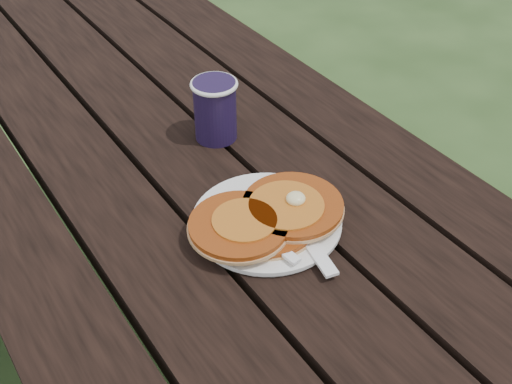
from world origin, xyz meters
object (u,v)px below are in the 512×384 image
picnic_table (197,305)px  pancake_stack (268,217)px  plate (267,221)px  coffee_cup (215,107)px

picnic_table → pancake_stack: pancake_stack is taller
picnic_table → pancake_stack: 0.47m
plate → pancake_stack: (-0.00, -0.01, 0.02)m
coffee_cup → plate: bearing=-103.4°
plate → picnic_table: bearing=95.1°
plate → pancake_stack: pancake_stack is taller
plate → pancake_stack: 0.02m
pancake_stack → picnic_table: bearing=93.7°
pancake_stack → plate: bearing=66.4°
picnic_table → coffee_cup: bearing=15.3°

